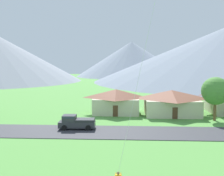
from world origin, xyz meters
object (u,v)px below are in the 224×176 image
object	(u,v)px
house_left_center	(171,102)
pickup_truck_charcoal_west_side	(76,122)
house_right_center	(116,101)
tree_left_of_center	(215,91)

from	to	relation	value
house_left_center	pickup_truck_charcoal_west_side	bearing A→B (deg)	-143.16
house_right_center	tree_left_of_center	size ratio (longest dim) A/B	1.26
house_right_center	pickup_truck_charcoal_west_side	size ratio (longest dim) A/B	1.72
house_left_center	tree_left_of_center	xyz separation A→B (m)	(6.35, -4.63, 2.57)
tree_left_of_center	pickup_truck_charcoal_west_side	distance (m)	23.26
house_left_center	tree_left_of_center	distance (m)	8.27
house_left_center	house_right_center	world-z (taller)	house_right_center
house_right_center	tree_left_of_center	distance (m)	17.58
house_right_center	tree_left_of_center	bearing A→B (deg)	-17.83
house_right_center	pickup_truck_charcoal_west_side	world-z (taller)	house_right_center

